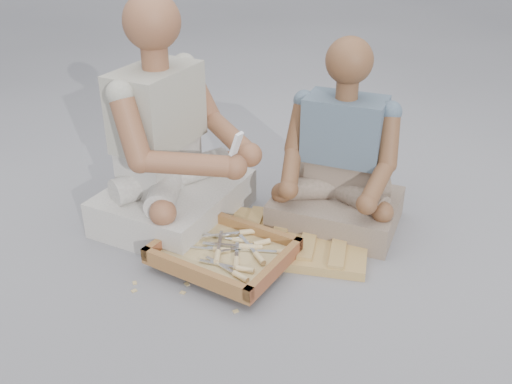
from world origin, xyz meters
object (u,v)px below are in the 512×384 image
at_px(craftsman, 170,150).
at_px(carved_panel, 295,241).
at_px(companion, 340,167).
at_px(tool_tray, 223,253).

bearing_deg(craftsman, carved_panel, 93.95).
relative_size(craftsman, companion, 1.20).
relative_size(carved_panel, companion, 0.73).
bearing_deg(carved_panel, craftsman, -177.39).
bearing_deg(tool_tray, craftsman, 148.37).
xyz_separation_m(carved_panel, companion, (0.09, 0.26, 0.26)).
distance_m(carved_panel, craftsman, 0.66).
bearing_deg(companion, carved_panel, 66.40).
xyz_separation_m(tool_tray, companion, (0.29, 0.52, 0.21)).
relative_size(tool_tray, companion, 0.65).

